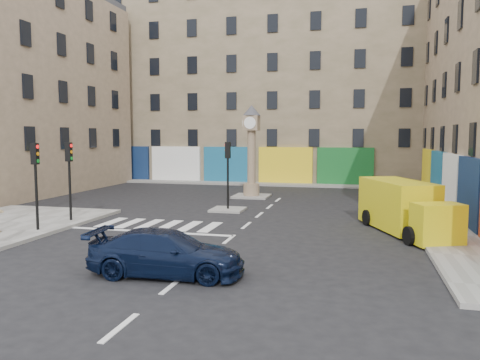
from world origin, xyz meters
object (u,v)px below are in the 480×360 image
at_px(clock_pillar, 251,145).
at_px(traffic_light_island, 228,164).
at_px(yellow_van, 404,207).
at_px(traffic_light_left_near, 36,172).
at_px(traffic_light_left_far, 69,168).
at_px(navy_sedan, 167,253).

bearing_deg(clock_pillar, traffic_light_island, -90.00).
xyz_separation_m(clock_pillar, yellow_van, (8.92, -9.85, -2.46)).
height_order(traffic_light_left_near, traffic_light_left_far, same).
distance_m(traffic_light_left_near, traffic_light_left_far, 2.40).
relative_size(traffic_light_left_near, traffic_light_island, 1.00).
bearing_deg(traffic_light_left_near, clock_pillar, 65.45).
bearing_deg(traffic_light_island, traffic_light_left_far, -139.40).
bearing_deg(navy_sedan, traffic_light_left_far, 44.80).
xyz_separation_m(traffic_light_island, clock_pillar, (0.00, 6.00, 0.96)).
bearing_deg(navy_sedan, traffic_light_left_near, 56.57).
bearing_deg(traffic_light_left_far, clock_pillar, 61.06).
height_order(traffic_light_left_near, traffic_light_island, traffic_light_left_near).
bearing_deg(yellow_van, traffic_light_island, 135.25).
height_order(navy_sedan, yellow_van, yellow_van).
distance_m(traffic_light_left_near, yellow_van, 15.80).
height_order(traffic_light_island, yellow_van, traffic_light_island).
xyz_separation_m(traffic_light_left_far, clock_pillar, (6.30, 11.40, 0.93)).
height_order(traffic_light_left_far, navy_sedan, traffic_light_left_far).
bearing_deg(traffic_light_left_near, traffic_light_island, 51.07).
height_order(traffic_light_left_near, clock_pillar, clock_pillar).
bearing_deg(traffic_light_left_far, traffic_light_island, 40.60).
xyz_separation_m(traffic_light_island, navy_sedan, (1.46, -12.13, -1.91)).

